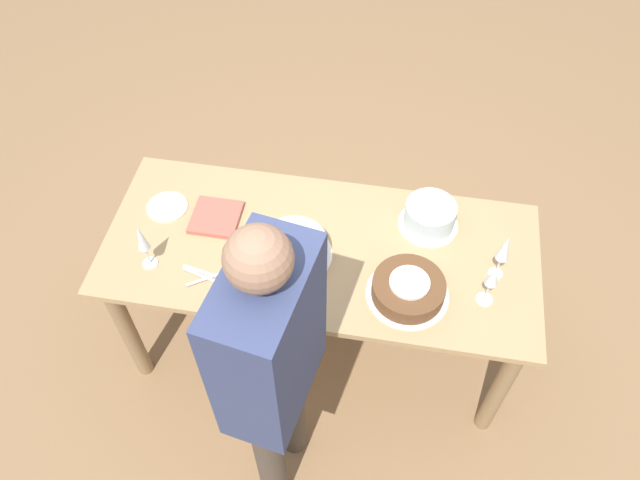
{
  "coord_description": "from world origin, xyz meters",
  "views": [
    {
      "loc": [
        0.25,
        -1.48,
        2.73
      ],
      "look_at": [
        0.0,
        0.0,
        0.8
      ],
      "focal_mm": 35.0,
      "sensor_mm": 36.0,
      "label": 1
    }
  ],
  "objects": [
    {
      "name": "fork_pile",
      "position": [
        -0.42,
        -0.21,
        0.75
      ],
      "size": [
        0.19,
        0.1,
        0.01
      ],
      "color": "silver",
      "rests_on": "dining_table"
    },
    {
      "name": "cake_center_white",
      "position": [
        -0.1,
        -0.05,
        0.79
      ],
      "size": [
        0.3,
        0.3,
        0.1
      ],
      "color": "white",
      "rests_on": "dining_table"
    },
    {
      "name": "ground_plane",
      "position": [
        0.0,
        0.0,
        0.0
      ],
      "size": [
        12.0,
        12.0,
        0.0
      ],
      "primitive_type": "plane",
      "color": "#8E6B47"
    },
    {
      "name": "wine_glass_far",
      "position": [
        0.65,
        -0.14,
        0.89
      ],
      "size": [
        0.06,
        0.06,
        0.2
      ],
      "color": "silver",
      "rests_on": "dining_table"
    },
    {
      "name": "napkin_stack",
      "position": [
        -0.45,
        0.07,
        0.76
      ],
      "size": [
        0.19,
        0.19,
        0.02
      ],
      "color": "#B75B4C",
      "rests_on": "dining_table"
    },
    {
      "name": "dessert_plate_left",
      "position": [
        -0.67,
        0.1,
        0.75
      ],
      "size": [
        0.17,
        0.17,
        0.01
      ],
      "color": "beige",
      "rests_on": "dining_table"
    },
    {
      "name": "cake_front_chocolate",
      "position": [
        0.36,
        -0.16,
        0.79
      ],
      "size": [
        0.31,
        0.31,
        0.09
      ],
      "color": "white",
      "rests_on": "dining_table"
    },
    {
      "name": "wine_glass_extra",
      "position": [
        -0.64,
        -0.19,
        0.9
      ],
      "size": [
        0.06,
        0.06,
        0.23
      ],
      "color": "silver",
      "rests_on": "dining_table"
    },
    {
      "name": "dining_table",
      "position": [
        0.0,
        0.0,
        0.63
      ],
      "size": [
        1.74,
        0.74,
        0.75
      ],
      "color": "tan",
      "rests_on": "ground_plane"
    },
    {
      "name": "cake_back_decorated",
      "position": [
        0.42,
        0.19,
        0.8
      ],
      "size": [
        0.25,
        0.25,
        0.12
      ],
      "color": "white",
      "rests_on": "dining_table"
    },
    {
      "name": "wine_glass_near",
      "position": [
        0.69,
        -0.01,
        0.91
      ],
      "size": [
        0.06,
        0.06,
        0.23
      ],
      "color": "silver",
      "rests_on": "dining_table"
    },
    {
      "name": "person_cutting",
      "position": [
        -0.04,
        -0.63,
        0.97
      ],
      "size": [
        0.28,
        0.43,
        1.6
      ],
      "rotation": [
        0.0,
        0.0,
        1.4
      ],
      "color": "#4C4238",
      "rests_on": "ground_plane"
    }
  ]
}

